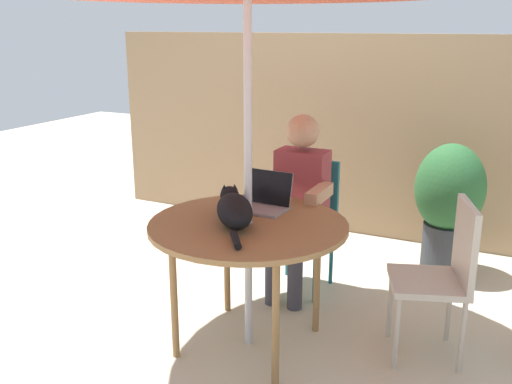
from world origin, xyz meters
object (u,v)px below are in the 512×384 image
at_px(laptop, 264,198).
at_px(potted_plant_near_fence, 449,200).
at_px(patio_table, 248,232).
at_px(cat, 234,210).
at_px(chair_empty, 445,268).
at_px(chair_occupied, 306,213).
at_px(person_seated, 298,196).

height_order(laptop, potted_plant_near_fence, potted_plant_near_fence).
relative_size(patio_table, potted_plant_near_fence, 1.13).
xyz_separation_m(patio_table, cat, (-0.06, -0.06, 0.14)).
bearing_deg(chair_empty, cat, -159.25).
bearing_deg(chair_occupied, cat, -93.46).
bearing_deg(person_seated, cat, -94.14).
distance_m(person_seated, potted_plant_near_fence, 1.20).
distance_m(person_seated, laptop, 0.48).
height_order(chair_occupied, laptop, laptop).
distance_m(patio_table, chair_empty, 1.09).
bearing_deg(chair_occupied, patio_table, -90.00).
bearing_deg(chair_occupied, laptop, -93.02).
bearing_deg(potted_plant_near_fence, chair_empty, -82.90).
xyz_separation_m(patio_table, person_seated, (0.00, 0.75, 0.01)).
height_order(chair_empty, laptop, laptop).
xyz_separation_m(chair_empty, laptop, (-1.05, -0.07, 0.28)).
bearing_deg(person_seated, laptop, -94.05).
bearing_deg(patio_table, cat, -135.60).
distance_m(patio_table, potted_plant_near_fence, 1.80).
distance_m(patio_table, cat, 0.16).
xyz_separation_m(chair_empty, cat, (-1.08, -0.41, 0.30)).
distance_m(chair_empty, laptop, 1.09).
bearing_deg(chair_empty, patio_table, -160.99).
relative_size(patio_table, person_seated, 0.90).
distance_m(cat, potted_plant_near_fence, 1.89).
bearing_deg(cat, patio_table, 44.40).
distance_m(chair_occupied, chair_empty, 1.16).
bearing_deg(potted_plant_near_fence, laptop, -124.99).
bearing_deg(person_seated, chair_occupied, 90.00).
distance_m(patio_table, chair_occupied, 0.92).
bearing_deg(laptop, chair_empty, 3.79).
height_order(chair_occupied, potted_plant_near_fence, potted_plant_near_fence).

